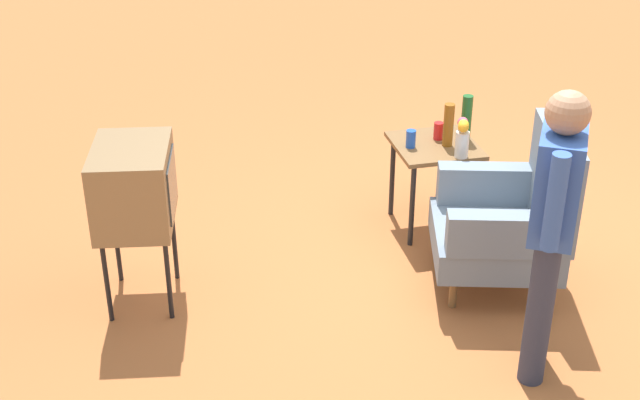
# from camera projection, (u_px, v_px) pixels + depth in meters

# --- Properties ---
(ground_plane) EXTENTS (60.00, 60.00, 0.00)m
(ground_plane) POSITION_uv_depth(u_px,v_px,m) (481.00, 288.00, 5.57)
(ground_plane) COLOR #AD6033
(armchair) EXTENTS (0.94, 0.95, 1.06)m
(armchair) POSITION_uv_depth(u_px,v_px,m) (513.00, 216.00, 5.39)
(armchair) COLOR brown
(armchair) RESTS_ON ground
(side_table) EXTENTS (0.56, 0.56, 0.64)m
(side_table) POSITION_uv_depth(u_px,v_px,m) (434.00, 156.00, 6.03)
(side_table) COLOR black
(side_table) RESTS_ON ground
(tv_on_stand) EXTENTS (0.66, 0.53, 1.03)m
(tv_on_stand) POSITION_uv_depth(u_px,v_px,m) (134.00, 187.00, 5.11)
(tv_on_stand) COLOR black
(tv_on_stand) RESTS_ON ground
(person_standing) EXTENTS (0.51, 0.37, 1.64)m
(person_standing) POSITION_uv_depth(u_px,v_px,m) (552.00, 221.00, 4.44)
(person_standing) COLOR #2D3347
(person_standing) RESTS_ON ground
(soda_can_red) EXTENTS (0.07, 0.07, 0.12)m
(soda_can_red) POSITION_uv_depth(u_px,v_px,m) (438.00, 131.00, 6.02)
(soda_can_red) COLOR red
(soda_can_red) RESTS_ON side_table
(bottle_tall_amber) EXTENTS (0.07, 0.07, 0.30)m
(bottle_tall_amber) POSITION_uv_depth(u_px,v_px,m) (448.00, 125.00, 5.89)
(bottle_tall_amber) COLOR brown
(bottle_tall_amber) RESTS_ON side_table
(bottle_wine_green) EXTENTS (0.07, 0.07, 0.32)m
(bottle_wine_green) POSITION_uv_depth(u_px,v_px,m) (466.00, 118.00, 5.97)
(bottle_wine_green) COLOR #1E5623
(bottle_wine_green) RESTS_ON side_table
(soda_can_blue) EXTENTS (0.07, 0.07, 0.12)m
(soda_can_blue) POSITION_uv_depth(u_px,v_px,m) (411.00, 139.00, 5.91)
(soda_can_blue) COLOR blue
(soda_can_blue) RESTS_ON side_table
(flower_vase) EXTENTS (0.15, 0.10, 0.27)m
(flower_vase) POSITION_uv_depth(u_px,v_px,m) (462.00, 136.00, 5.73)
(flower_vase) COLOR silver
(flower_vase) RESTS_ON side_table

